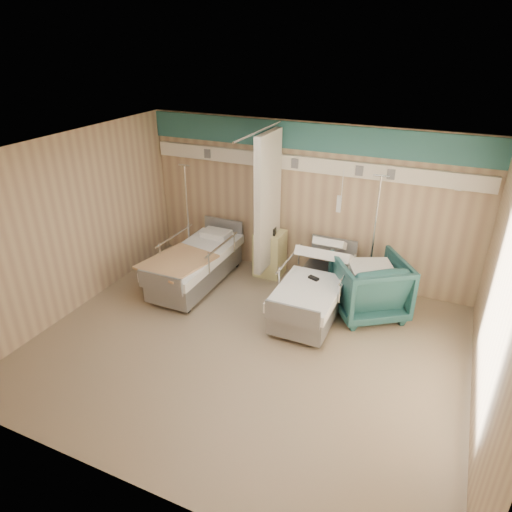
% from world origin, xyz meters
% --- Properties ---
extents(ground, '(6.00, 5.00, 0.00)m').
position_xyz_m(ground, '(0.00, 0.00, 0.00)').
color(ground, gray).
rests_on(ground, ground).
extents(room_walls, '(6.04, 5.04, 2.82)m').
position_xyz_m(room_walls, '(-0.03, 0.25, 1.86)').
color(room_walls, tan).
rests_on(room_walls, ground).
extents(bed_right, '(1.00, 2.16, 0.63)m').
position_xyz_m(bed_right, '(0.60, 1.30, 0.32)').
color(bed_right, white).
rests_on(bed_right, ground).
extents(bed_left, '(1.00, 2.16, 0.63)m').
position_xyz_m(bed_left, '(-1.60, 1.30, 0.32)').
color(bed_left, white).
rests_on(bed_left, ground).
extents(bedside_cabinet, '(0.50, 0.48, 0.85)m').
position_xyz_m(bedside_cabinet, '(-0.55, 2.20, 0.42)').
color(bedside_cabinet, beige).
rests_on(bedside_cabinet, ground).
extents(visitor_armchair, '(1.46, 1.47, 0.97)m').
position_xyz_m(visitor_armchair, '(1.40, 1.61, 0.49)').
color(visitor_armchair, '#204F50').
rests_on(visitor_armchair, ground).
extents(waffle_blanket, '(0.83, 0.80, 0.07)m').
position_xyz_m(waffle_blanket, '(1.39, 1.60, 1.01)').
color(waffle_blanket, silver).
rests_on(waffle_blanket, visitor_armchair).
extents(iv_stand_right, '(0.38, 0.38, 2.11)m').
position_xyz_m(iv_stand_right, '(1.28, 2.26, 0.43)').
color(iv_stand_right, silver).
rests_on(iv_stand_right, ground).
extents(iv_stand_left, '(0.35, 0.35, 1.93)m').
position_xyz_m(iv_stand_left, '(-2.23, 2.11, 0.40)').
color(iv_stand_left, silver).
rests_on(iv_stand_left, ground).
extents(call_remote, '(0.19, 0.13, 0.04)m').
position_xyz_m(call_remote, '(0.59, 1.23, 0.65)').
color(call_remote, black).
rests_on(call_remote, bed_right).
extents(tan_blanket, '(1.10, 1.29, 0.04)m').
position_xyz_m(tan_blanket, '(-1.67, 0.84, 0.65)').
color(tan_blanket, tan).
rests_on(tan_blanket, bed_left).
extents(toiletry_bag, '(0.26, 0.19, 0.13)m').
position_xyz_m(toiletry_bag, '(-0.53, 2.11, 0.91)').
color(toiletry_bag, black).
rests_on(toiletry_bag, bedside_cabinet).
extents(white_cup, '(0.10, 0.10, 0.14)m').
position_xyz_m(white_cup, '(-0.74, 2.30, 0.92)').
color(white_cup, white).
rests_on(white_cup, bedside_cabinet).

